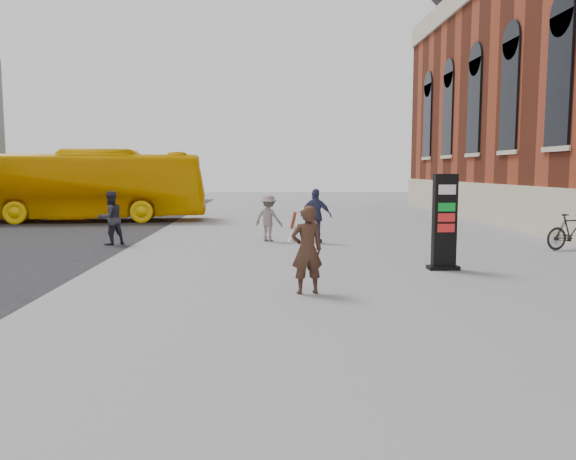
{
  "coord_description": "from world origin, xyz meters",
  "views": [
    {
      "loc": [
        -0.66,
        -11.43,
        2.42
      ],
      "look_at": [
        -0.22,
        0.37,
        1.15
      ],
      "focal_mm": 35.0,
      "sensor_mm": 36.0,
      "label": 1
    }
  ],
  "objects_px": {
    "woman": "(307,249)",
    "bike_7": "(572,232)",
    "pedestrian_a": "(111,218)",
    "pedestrian_b": "(269,218)",
    "info_pylon": "(444,222)",
    "pedestrian_c": "(316,216)",
    "bus": "(76,186)"
  },
  "relations": [
    {
      "from": "info_pylon",
      "to": "woman",
      "type": "distance_m",
      "value": 4.34
    },
    {
      "from": "pedestrian_a",
      "to": "pedestrian_b",
      "type": "relative_size",
      "value": 1.11
    },
    {
      "from": "info_pylon",
      "to": "bus",
      "type": "distance_m",
      "value": 18.94
    },
    {
      "from": "pedestrian_b",
      "to": "pedestrian_c",
      "type": "height_order",
      "value": "pedestrian_c"
    },
    {
      "from": "woman",
      "to": "pedestrian_b",
      "type": "height_order",
      "value": "woman"
    },
    {
      "from": "bus",
      "to": "bike_7",
      "type": "distance_m",
      "value": 20.97
    },
    {
      "from": "woman",
      "to": "bus",
      "type": "bearing_deg",
      "value": -69.73
    },
    {
      "from": "info_pylon",
      "to": "pedestrian_c",
      "type": "xyz_separation_m",
      "value": [
        -2.67,
        5.15,
        -0.26
      ]
    },
    {
      "from": "bus",
      "to": "bike_7",
      "type": "relative_size",
      "value": 6.59
    },
    {
      "from": "bus",
      "to": "pedestrian_a",
      "type": "height_order",
      "value": "bus"
    },
    {
      "from": "woman",
      "to": "pedestrian_a",
      "type": "bearing_deg",
      "value": -62.99
    },
    {
      "from": "pedestrian_a",
      "to": "pedestrian_c",
      "type": "relative_size",
      "value": 0.97
    },
    {
      "from": "info_pylon",
      "to": "bus",
      "type": "xyz_separation_m",
      "value": [
        -13.3,
        13.46,
        0.52
      ]
    },
    {
      "from": "pedestrian_b",
      "to": "pedestrian_c",
      "type": "distance_m",
      "value": 1.65
    },
    {
      "from": "info_pylon",
      "to": "pedestrian_a",
      "type": "relative_size",
      "value": 1.33
    },
    {
      "from": "info_pylon",
      "to": "pedestrian_c",
      "type": "relative_size",
      "value": 1.29
    },
    {
      "from": "bike_7",
      "to": "info_pylon",
      "type": "bearing_deg",
      "value": 108.36
    },
    {
      "from": "bus",
      "to": "pedestrian_a",
      "type": "relative_size",
      "value": 6.92
    },
    {
      "from": "info_pylon",
      "to": "bike_7",
      "type": "bearing_deg",
      "value": 31.63
    },
    {
      "from": "woman",
      "to": "bike_7",
      "type": "xyz_separation_m",
      "value": [
        8.49,
        5.77,
        -0.34
      ]
    },
    {
      "from": "pedestrian_b",
      "to": "bus",
      "type": "bearing_deg",
      "value": -11.06
    },
    {
      "from": "pedestrian_a",
      "to": "pedestrian_b",
      "type": "height_order",
      "value": "pedestrian_a"
    },
    {
      "from": "woman",
      "to": "bike_7",
      "type": "bearing_deg",
      "value": -156.97
    },
    {
      "from": "woman",
      "to": "bus",
      "type": "height_order",
      "value": "bus"
    },
    {
      "from": "bike_7",
      "to": "bus",
      "type": "bearing_deg",
      "value": 46.07
    },
    {
      "from": "woman",
      "to": "pedestrian_b",
      "type": "distance_m",
      "value": 8.2
    },
    {
      "from": "woman",
      "to": "pedestrian_c",
      "type": "xyz_separation_m",
      "value": [
        0.85,
        7.69,
        0.01
      ]
    },
    {
      "from": "pedestrian_a",
      "to": "pedestrian_b",
      "type": "distance_m",
      "value": 5.16
    },
    {
      "from": "pedestrian_a",
      "to": "pedestrian_c",
      "type": "xyz_separation_m",
      "value": [
        6.67,
        0.29,
        0.03
      ]
    },
    {
      "from": "info_pylon",
      "to": "pedestrian_a",
      "type": "xyz_separation_m",
      "value": [
        -9.33,
        4.86,
        -0.29
      ]
    },
    {
      "from": "bus",
      "to": "pedestrian_c",
      "type": "height_order",
      "value": "bus"
    },
    {
      "from": "pedestrian_a",
      "to": "pedestrian_c",
      "type": "bearing_deg",
      "value": 137.87
    }
  ]
}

